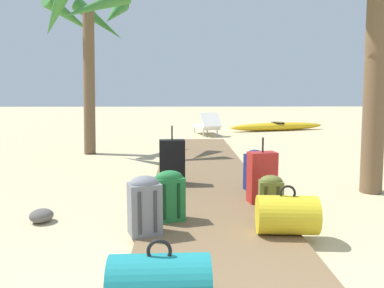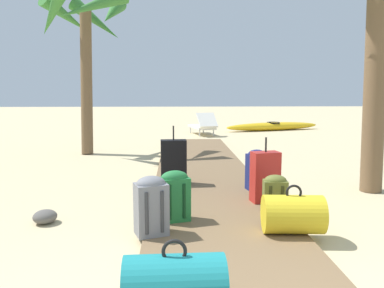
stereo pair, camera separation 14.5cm
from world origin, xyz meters
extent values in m
plane|color=#CCB789|center=(0.00, 3.92, 0.00)|extent=(60.00, 60.00, 0.00)
cube|color=brown|center=(0.00, 4.90, 0.04)|extent=(1.65, 9.81, 0.08)
cube|color=slate|center=(-0.75, 2.22, 0.34)|extent=(0.37, 0.33, 0.52)
ellipsoid|color=slate|center=(-0.75, 2.22, 0.60)|extent=(0.35, 0.31, 0.15)
cylinder|color=#3A3A3D|center=(-0.78, 2.08, 0.34)|extent=(0.05, 0.05, 0.42)
cylinder|color=#3A3A3D|center=(-0.63, 2.13, 0.34)|extent=(0.05, 0.05, 0.42)
cylinder|color=#197A7F|center=(-0.51, 0.81, 0.28)|extent=(0.66, 0.41, 0.39)
torus|color=black|center=(-0.51, 0.81, 0.50)|extent=(0.16, 0.03, 0.16)
cube|color=navy|center=(0.67, 3.94, 0.34)|extent=(0.30, 0.25, 0.52)
ellipsoid|color=navy|center=(0.67, 3.94, 0.60)|extent=(0.29, 0.23, 0.14)
cylinder|color=black|center=(0.62, 3.83, 0.34)|extent=(0.04, 0.04, 0.42)
cylinder|color=black|center=(0.75, 3.86, 0.34)|extent=(0.04, 0.04, 0.42)
cube|color=black|center=(-0.53, 4.34, 0.42)|extent=(0.40, 0.23, 0.68)
cylinder|color=black|center=(-0.53, 4.34, 0.87)|extent=(0.02, 0.02, 0.22)
cube|color=#237538|center=(-0.51, 2.63, 0.32)|extent=(0.36, 0.28, 0.48)
ellipsoid|color=#237538|center=(-0.51, 2.63, 0.56)|extent=(0.34, 0.26, 0.16)
cylinder|color=#113A1C|center=(-0.57, 2.51, 0.32)|extent=(0.04, 0.04, 0.39)
cylinder|color=#113A1C|center=(-0.41, 2.56, 0.32)|extent=(0.04, 0.04, 0.39)
cube|color=olive|center=(0.65, 2.80, 0.28)|extent=(0.28, 0.21, 0.40)
ellipsoid|color=olive|center=(0.65, 2.80, 0.48)|extent=(0.27, 0.20, 0.14)
cylinder|color=#333516|center=(0.58, 2.71, 0.28)|extent=(0.04, 0.04, 0.32)
cylinder|color=#333516|center=(0.71, 2.70, 0.28)|extent=(0.04, 0.04, 0.32)
cylinder|color=gold|center=(0.68, 2.20, 0.27)|extent=(0.62, 0.43, 0.39)
torus|color=black|center=(0.68, 2.20, 0.50)|extent=(0.17, 0.04, 0.16)
cube|color=red|center=(0.65, 3.32, 0.41)|extent=(0.38, 0.27, 0.65)
cylinder|color=black|center=(0.65, 3.32, 0.83)|extent=(0.02, 0.02, 0.19)
cylinder|color=brown|center=(2.44, 4.14, 1.66)|extent=(0.31, 0.46, 3.33)
cylinder|color=brown|center=(-2.59, 7.87, 1.71)|extent=(0.27, 0.61, 3.42)
cone|color=#387A33|center=(-1.93, 7.78, 3.27)|extent=(0.55, 1.40, 0.93)
cone|color=#387A33|center=(-2.46, 8.58, 3.22)|extent=(1.41, 0.61, 1.16)
cone|color=#387A33|center=(-3.11, 8.29, 3.28)|extent=(1.13, 1.28, 0.90)
cone|color=#387A33|center=(-3.15, 7.40, 3.22)|extent=(1.16, 1.29, 1.17)
cone|color=#387A33|center=(-2.24, 7.18, 3.30)|extent=(1.57, 1.04, 0.92)
cube|color=white|center=(0.40, 11.68, 0.26)|extent=(0.90, 1.50, 0.08)
cube|color=white|center=(0.53, 11.10, 0.54)|extent=(0.70, 0.65, 0.46)
cylinder|color=silver|center=(0.04, 12.17, 0.11)|extent=(0.04, 0.04, 0.22)
cylinder|color=silver|center=(0.50, 12.28, 0.11)|extent=(0.04, 0.04, 0.22)
cylinder|color=silver|center=(0.29, 11.08, 0.11)|extent=(0.04, 0.04, 0.22)
cylinder|color=silver|center=(0.76, 11.19, 0.11)|extent=(0.04, 0.04, 0.22)
ellipsoid|color=gold|center=(3.18, 12.92, 0.15)|extent=(3.84, 1.63, 0.30)
torus|color=black|center=(3.18, 12.92, 0.29)|extent=(0.61, 0.61, 0.05)
ellipsoid|color=#5B5651|center=(-2.00, 2.83, 0.08)|extent=(0.36, 0.37, 0.16)
ellipsoid|color=gray|center=(1.29, 6.93, 0.05)|extent=(0.21, 0.20, 0.10)
camera|label=1|loc=(-0.36, -1.55, 1.52)|focal=36.47mm
camera|label=2|loc=(-0.50, -1.55, 1.52)|focal=36.47mm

